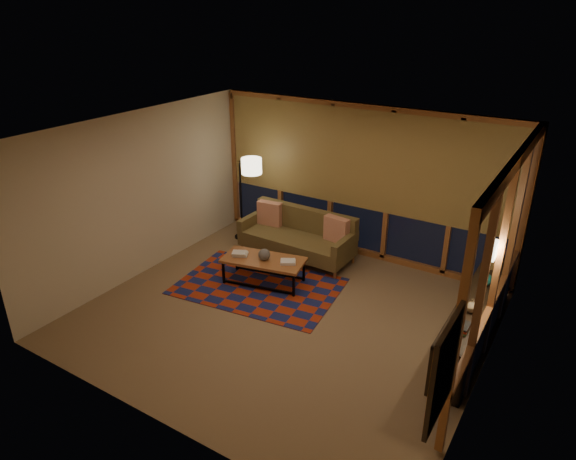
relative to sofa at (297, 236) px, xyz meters
The scene contains 21 objects.
floor 1.94m from the sofa, 64.25° to the right, with size 5.50×5.00×0.01m, color olive.
ceiling 2.97m from the sofa, 64.25° to the right, with size 5.50×5.00×0.01m, color white.
walls 2.11m from the sofa, 64.25° to the right, with size 5.51×5.01×2.70m.
window_wall_back 1.44m from the sofa, 41.25° to the left, with size 5.30×0.16×2.60m, color brown, non-canonical shape.
window_wall_right 3.79m from the sofa, 17.55° to the right, with size 0.16×3.70×2.60m, color brown, non-canonical shape.
wall_art 5.12m from the sofa, 45.20° to the right, with size 0.06×0.74×0.94m, color red, non-canonical shape.
wall_sconce 3.84m from the sofa, 20.06° to the right, with size 0.12×0.18×0.22m, color #FAEFC4, non-canonical shape.
sofa is the anchor object (origin of this frame).
pillow_left 0.74m from the sofa, 165.70° to the left, with size 0.46×0.15×0.46m, color #BE4019, non-canonical shape.
pillow_right 0.75m from the sofa, 14.06° to the left, with size 0.45×0.15×0.45m, color #BE4019, non-canonical shape.
area_rug 1.31m from the sofa, 88.79° to the right, with size 2.54×1.69×0.01m, color #9D2C12.
coffee_table 1.10m from the sofa, 88.22° to the right, with size 1.31×0.60×0.44m, color brown, non-canonical shape.
book_stack_a 1.25m from the sofa, 106.86° to the right, with size 0.25×0.20×0.07m, color silver, non-canonical shape.
book_stack_b 1.09m from the sofa, 65.88° to the right, with size 0.24×0.19×0.05m, color silver, non-canonical shape.
ceramic_pot 1.11m from the sofa, 86.84° to the right, with size 0.19×0.19×0.19m, color black.
floor_lamp 1.41m from the sofa, behind, with size 0.56×0.37×1.69m, color black, non-canonical shape.
bookshelf 3.43m from the sofa, 15.09° to the right, with size 0.40×2.78×0.69m, color black, non-canonical shape.
basket 3.31m from the sofa, ahead, with size 0.22×0.22×0.17m, color #AD883D.
teal_bowl 3.38m from the sofa, ahead, with size 0.17×0.17×0.17m, color #1B7A73.
vase 3.58m from the sofa, 21.53° to the right, with size 0.16×0.16×0.17m, color tan.
shelf_book_stack 3.77m from the sofa, 28.05° to the right, with size 0.16×0.23×0.07m, color silver, non-canonical shape.
Camera 1 is at (3.41, -5.40, 4.21)m, focal length 32.00 mm.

